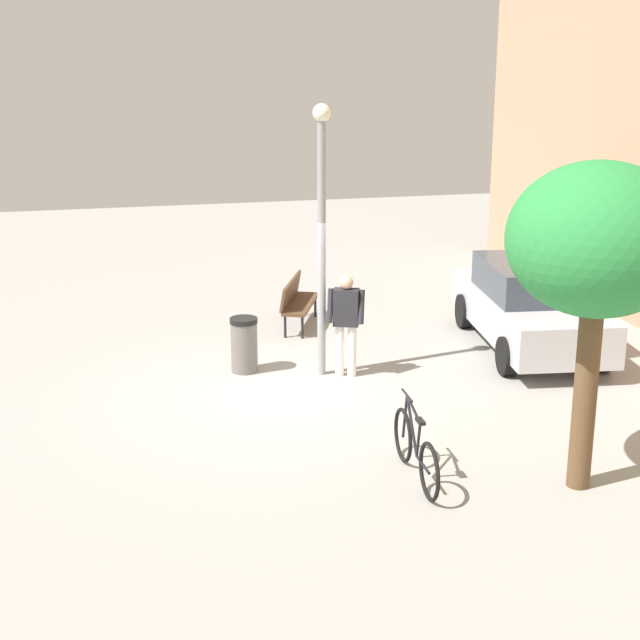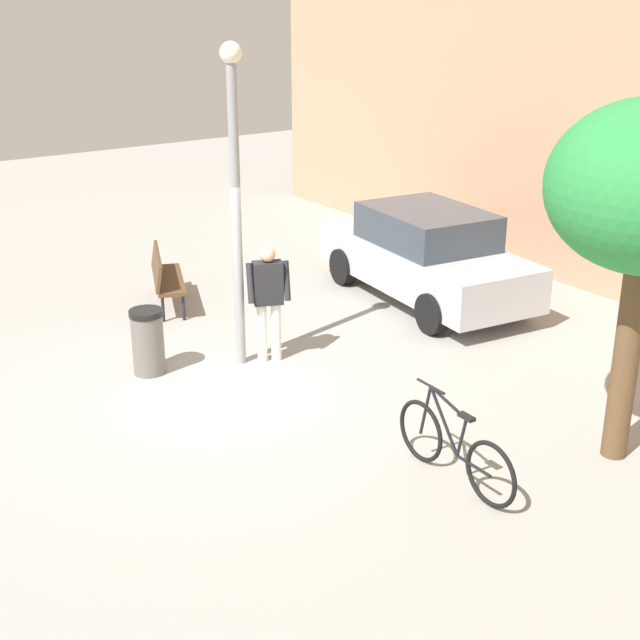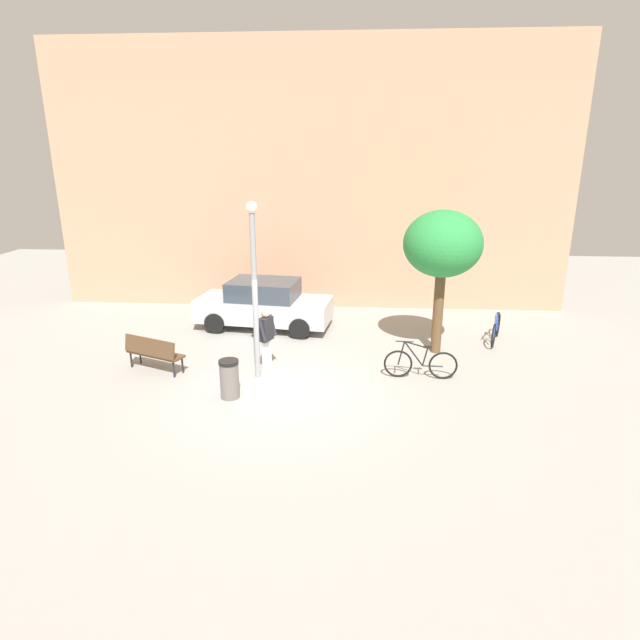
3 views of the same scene
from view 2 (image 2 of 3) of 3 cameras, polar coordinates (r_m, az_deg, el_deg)
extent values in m
plane|color=gray|center=(11.45, -6.47, -4.78)|extent=(36.00, 36.00, 0.00)
cylinder|color=gray|center=(11.69, -5.46, 6.40)|extent=(0.13, 0.13, 4.06)
sphere|color=#F2EACC|center=(11.35, -5.85, 16.95)|extent=(0.28, 0.28, 0.28)
cylinder|color=white|center=(12.24, -2.88, -0.75)|extent=(0.14, 0.14, 0.85)
cylinder|color=white|center=(12.21, -3.80, -0.83)|extent=(0.14, 0.14, 0.85)
cube|color=#232328|center=(11.98, -3.41, 2.43)|extent=(0.36, 0.45, 0.60)
sphere|color=tan|center=(11.86, -3.46, 4.31)|extent=(0.22, 0.22, 0.22)
cylinder|color=#232328|center=(11.96, -2.19, 2.58)|extent=(0.25, 0.17, 0.55)
cylinder|color=#232328|center=(11.89, -4.56, 2.40)|extent=(0.25, 0.17, 0.55)
cube|color=#513823|center=(14.53, -9.79, 2.60)|extent=(1.65, 1.02, 0.06)
cube|color=#513823|center=(14.45, -10.60, 3.48)|extent=(1.52, 0.73, 0.44)
cylinder|color=black|center=(15.30, -9.32, 2.62)|extent=(0.05, 0.05, 0.42)
cylinder|color=black|center=(13.94, -8.88, 0.81)|extent=(0.05, 0.05, 0.42)
cylinder|color=black|center=(15.28, -10.51, 2.52)|extent=(0.05, 0.05, 0.42)
cylinder|color=black|center=(13.92, -10.19, 0.71)|extent=(0.05, 0.05, 0.42)
cylinder|color=brown|center=(10.03, 19.30, -2.46)|extent=(0.28, 0.28, 2.33)
torus|color=black|center=(9.78, 6.58, -7.20)|extent=(0.71, 0.08, 0.71)
torus|color=black|center=(9.08, 11.07, -9.84)|extent=(0.71, 0.08, 0.71)
cylinder|color=black|center=(9.41, 8.07, -6.52)|extent=(0.50, 0.05, 0.64)
cylinder|color=black|center=(9.27, 8.35, -5.34)|extent=(0.58, 0.06, 0.18)
cylinder|color=black|center=(9.26, 9.22, -7.59)|extent=(0.14, 0.04, 0.48)
cylinder|color=black|center=(9.25, 9.97, -9.35)|extent=(0.50, 0.05, 0.04)
cylinder|color=black|center=(9.61, 6.90, -5.85)|extent=(0.17, 0.04, 0.63)
cube|color=black|center=(9.10, 9.53, -6.24)|extent=(0.20, 0.09, 0.04)
cylinder|color=black|center=(9.43, 7.23, -4.31)|extent=(0.44, 0.05, 0.03)
cube|color=#B7B7BC|center=(14.69, 6.89, 3.66)|extent=(4.38, 2.22, 0.70)
cube|color=#333D47|center=(14.52, 7.00, 6.03)|extent=(2.28, 1.82, 0.60)
cylinder|color=black|center=(14.26, 12.58, 1.48)|extent=(0.66, 0.30, 0.64)
cylinder|color=black|center=(13.31, 7.32, 0.42)|extent=(0.66, 0.30, 0.64)
cylinder|color=black|center=(16.28, 6.44, 4.29)|extent=(0.66, 0.30, 0.64)
cylinder|color=black|center=(15.45, 1.53, 3.51)|extent=(0.66, 0.30, 0.64)
cylinder|color=#66605B|center=(12.04, -11.14, -1.57)|extent=(0.43, 0.43, 0.83)
cylinder|color=black|center=(11.88, -11.29, 0.46)|extent=(0.45, 0.45, 0.08)
camera|label=1|loc=(4.93, 117.16, -6.64)|focal=53.37mm
camera|label=3|loc=(9.76, -77.84, 7.17)|focal=29.52mm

